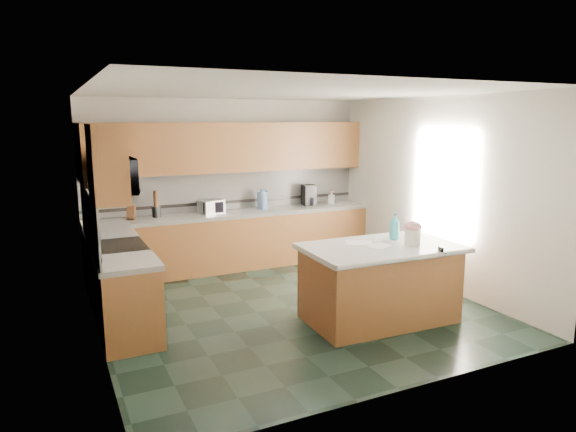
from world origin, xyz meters
TOP-DOWN VIEW (x-y plane):
  - floor at (0.00, 0.00)m, footprint 4.60×4.60m
  - ceiling at (0.00, 0.00)m, footprint 4.60×4.60m
  - wall_back at (0.00, 2.32)m, footprint 4.60×0.04m
  - wall_front at (0.00, -2.32)m, footprint 4.60×0.04m
  - wall_left at (-2.32, 0.00)m, footprint 0.04×4.60m
  - wall_right at (2.32, 0.00)m, footprint 0.04×4.60m
  - back_base_cab at (0.00, 2.00)m, footprint 4.60×0.60m
  - back_countertop at (0.00, 2.00)m, footprint 4.60×0.64m
  - back_upper_cab at (0.00, 2.13)m, footprint 4.60×0.33m
  - back_backsplash at (0.00, 2.29)m, footprint 4.60×0.02m
  - back_accent_band at (0.00, 2.28)m, footprint 4.60×0.01m
  - left_base_cab_rear at (-2.00, 1.29)m, footprint 0.60×0.82m
  - left_counter_rear at (-2.00, 1.29)m, footprint 0.64×0.82m
  - left_base_cab_front at (-2.00, -0.24)m, footprint 0.60×0.72m
  - left_counter_front at (-2.00, -0.24)m, footprint 0.64×0.72m
  - left_backsplash at (-2.29, 0.55)m, footprint 0.02×2.30m
  - left_accent_band at (-2.28, 0.55)m, footprint 0.01×2.30m
  - left_upper_cab_rear at (-2.13, 1.42)m, footprint 0.33×1.09m
  - left_upper_cab_front at (-2.13, -0.24)m, footprint 0.33×0.72m
  - range_body at (-2.00, 0.50)m, footprint 0.60×0.76m
  - range_oven_door at (-1.71, 0.50)m, footprint 0.02×0.68m
  - range_cooktop at (-2.00, 0.50)m, footprint 0.62×0.78m
  - range_handle at (-1.68, 0.50)m, footprint 0.02×0.66m
  - range_backguard at (-2.26, 0.50)m, footprint 0.06×0.76m
  - microwave at (-2.00, 0.50)m, footprint 0.50×0.73m
  - island_base at (0.79, -0.84)m, footprint 1.73×1.02m
  - island_top at (0.79, -0.84)m, footprint 1.83×1.12m
  - island_bullnose at (0.79, -1.37)m, footprint 1.80×0.11m
  - treat_jar at (1.13, -0.99)m, footprint 0.24×0.24m
  - treat_jar_lid at (1.13, -0.99)m, footprint 0.20×0.20m
  - treat_jar_knob at (1.13, -0.99)m, footprint 0.07×0.02m
  - treat_jar_knob_end_l at (1.10, -0.99)m, footprint 0.04×0.04m
  - treat_jar_knob_end_r at (1.17, -0.99)m, footprint 0.04×0.04m
  - soap_bottle_island at (1.12, -0.66)m, footprint 0.14×0.15m
  - paper_sheet_a at (0.76, -0.85)m, footprint 0.32×0.28m
  - paper_sheet_b at (0.63, -0.63)m, footprint 0.39×0.35m
  - clamp_body at (1.24, -1.35)m, footprint 0.05×0.10m
  - clamp_handle at (1.24, -1.41)m, footprint 0.01×0.06m
  - knife_block at (-1.60, 2.05)m, footprint 0.16×0.18m
  - utensil_crock at (-1.23, 2.08)m, footprint 0.13×0.13m
  - utensil_bundle at (-1.23, 2.08)m, footprint 0.08×0.08m
  - toaster_oven at (-0.38, 2.05)m, footprint 0.42×0.35m
  - toaster_oven_door at (-0.38, 1.93)m, footprint 0.32×0.01m
  - paper_towel at (0.52, 2.10)m, footprint 0.11×0.11m
  - paper_towel_base at (0.52, 2.10)m, footprint 0.16×0.16m
  - water_jug at (0.50, 2.06)m, footprint 0.18×0.18m
  - water_jug_neck at (0.50, 2.06)m, footprint 0.08×0.08m
  - coffee_maker at (1.37, 2.08)m, footprint 0.23×0.25m
  - coffee_carafe at (1.37, 2.03)m, footprint 0.14×0.14m
  - soap_bottle_back at (1.80, 2.05)m, footprint 0.14×0.14m
  - soap_back_cap at (1.80, 2.05)m, footprint 0.02×0.02m
  - window_light_proxy at (2.29, -0.20)m, footprint 0.02×1.40m

SIDE VIEW (x-z plane):
  - floor at x=0.00m, z-range 0.00..0.00m
  - range_oven_door at x=-1.71m, z-range 0.12..0.68m
  - back_base_cab at x=0.00m, z-range 0.00..0.86m
  - left_base_cab_rear at x=-2.00m, z-range 0.00..0.86m
  - left_base_cab_front at x=-2.00m, z-range 0.00..0.86m
  - island_base at x=0.79m, z-range 0.00..0.86m
  - range_body at x=-2.00m, z-range 0.00..0.88m
  - range_handle at x=-1.68m, z-range 0.77..0.79m
  - back_countertop at x=0.00m, z-range 0.86..0.92m
  - left_counter_rear at x=-2.00m, z-range 0.86..0.92m
  - left_counter_front at x=-2.00m, z-range 0.86..0.92m
  - island_top at x=0.79m, z-range 0.86..0.92m
  - island_bullnose at x=0.79m, z-range 0.86..0.92m
  - range_cooktop at x=-2.00m, z-range 0.88..0.92m
  - clamp_handle at x=1.24m, z-range 0.90..0.92m
  - paper_sheet_a at x=0.76m, z-range 0.92..0.92m
  - paper_sheet_b at x=0.63m, z-range 0.92..0.92m
  - paper_towel_base at x=0.52m, z-range 0.92..0.93m
  - clamp_body at x=1.24m, z-range 0.89..0.97m
  - coffee_carafe at x=1.37m, z-range 0.92..1.06m
  - utensil_crock at x=-1.23m, z-range 0.92..1.08m
  - treat_jar at x=1.13m, z-range 0.92..1.11m
  - range_backguard at x=-2.26m, z-range 0.93..1.11m
  - knife_block at x=-1.60m, z-range 0.91..1.13m
  - toaster_oven at x=-0.38m, z-range 0.92..1.13m
  - toaster_oven_door at x=-0.38m, z-range 0.94..1.11m
  - soap_bottle_back at x=1.80m, z-range 0.92..1.14m
  - back_accent_band at x=0.00m, z-range 1.02..1.06m
  - left_accent_band at x=-2.28m, z-range 1.02..1.06m
  - paper_towel at x=0.52m, z-range 0.92..1.16m
  - water_jug at x=0.50m, z-range 0.92..1.22m
  - soap_bottle_island at x=1.12m, z-range 0.92..1.25m
  - coffee_maker at x=1.37m, z-range 0.92..1.27m
  - treat_jar_lid at x=1.13m, z-range 1.08..1.21m
  - soap_back_cap at x=1.80m, z-range 1.14..1.17m
  - treat_jar_knob at x=1.13m, z-range 1.18..1.20m
  - treat_jar_knob_end_l at x=1.10m, z-range 1.17..1.21m
  - treat_jar_knob_end_r at x=1.17m, z-range 1.17..1.21m
  - utensil_bundle at x=-1.23m, z-range 1.08..1.32m
  - back_backsplash at x=0.00m, z-range 0.92..1.55m
  - left_backsplash at x=-2.29m, z-range 0.92..1.55m
  - water_jug_neck at x=0.50m, z-range 1.22..1.26m
  - wall_back at x=0.00m, z-range 0.00..2.70m
  - wall_front at x=0.00m, z-range 0.00..2.70m
  - wall_left at x=-2.32m, z-range 0.00..2.70m
  - wall_right at x=2.32m, z-range 0.00..2.70m
  - window_light_proxy at x=2.29m, z-range 0.95..2.05m
  - microwave at x=-2.00m, z-range 1.53..1.94m
  - back_upper_cab at x=0.00m, z-range 1.55..2.33m
  - left_upper_cab_rear at x=-2.13m, z-range 1.55..2.33m
  - left_upper_cab_front at x=-2.13m, z-range 1.55..2.33m
  - ceiling at x=0.00m, z-range 2.70..2.70m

